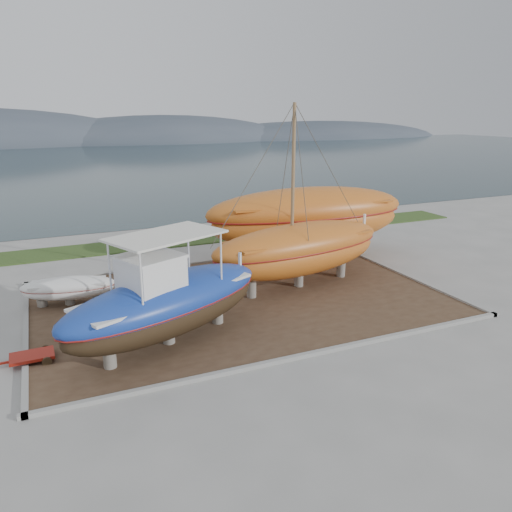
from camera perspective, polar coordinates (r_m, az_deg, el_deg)
name	(u,v)px	position (r m, az deg, el deg)	size (l,w,h in m)	color
ground	(279,334)	(19.78, 2.70, -8.86)	(140.00, 140.00, 0.00)	gray
dirt_patch	(241,299)	(23.12, -1.70, -4.92)	(18.00, 12.00, 0.06)	#422D1E
curb_frame	(241,298)	(23.10, -1.70, -4.81)	(18.60, 12.60, 0.15)	gray
grass_strip	(176,241)	(33.56, -9.08, 1.72)	(44.00, 3.00, 0.08)	#284219
sea	(89,163)	(86.78, -18.51, 10.01)	(260.00, 100.00, 0.04)	#182C30
mountain_ridge	(67,143)	(141.48, -20.81, 11.96)	(200.00, 36.00, 20.00)	#333D49
blue_caique	(166,290)	(18.38, -10.20, -3.90)	(8.63, 2.70, 4.15)	#193A9B
white_dinghy	(69,291)	(23.76, -20.60, -3.77)	(4.03, 1.51, 1.21)	white
orange_sailboat	(301,199)	(23.64, 5.15, 6.51)	(9.59, 2.83, 8.68)	#B45B1B
orange_bare_hull	(308,224)	(29.17, 5.91, 3.70)	(12.20, 3.66, 4.00)	#B45B1B
red_trailer	(32,358)	(19.25, -24.19, -10.63)	(2.16, 1.08, 0.31)	maroon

